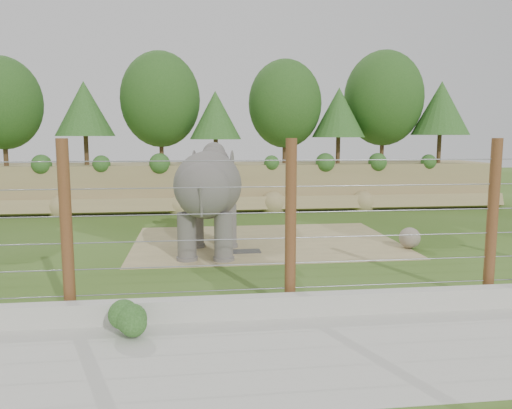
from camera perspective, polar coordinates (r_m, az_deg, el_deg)
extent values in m
plane|color=#385A17|center=(16.34, 0.87, -6.52)|extent=(90.00, 90.00, 0.00)
cube|color=#998757|center=(28.90, -2.69, 2.25)|extent=(30.00, 4.00, 2.50)
cube|color=#998757|center=(26.72, -2.30, -0.14)|extent=(30.00, 1.37, 1.07)
cylinder|color=#3F2B19|center=(29.37, -26.72, 5.67)|extent=(0.24, 0.24, 1.75)
sphere|color=#1A4416|center=(29.41, -27.01, 10.30)|extent=(4.00, 4.00, 4.00)
cylinder|color=#3F2B19|center=(28.78, -18.82, 5.89)|extent=(0.24, 0.24, 1.58)
sphere|color=#1A4416|center=(28.80, -19.01, 10.14)|extent=(3.60, 3.60, 3.60)
cylinder|color=#3F2B19|center=(28.74, -10.75, 6.51)|extent=(0.24, 0.24, 1.92)
sphere|color=#1A4416|center=(28.81, -10.89, 11.71)|extent=(4.40, 4.40, 4.40)
cylinder|color=#3F2B19|center=(27.52, -4.61, 6.02)|extent=(0.24, 0.24, 1.40)
sphere|color=#1A4416|center=(27.52, -4.66, 9.98)|extent=(3.20, 3.20, 3.20)
cylinder|color=#3F2B19|center=(28.95, 3.28, 6.54)|extent=(0.24, 0.24, 1.82)
sphere|color=#1A4416|center=(29.01, 3.32, 11.42)|extent=(4.16, 4.16, 4.16)
cylinder|color=#3F2B19|center=(29.07, 9.35, 6.14)|extent=(0.24, 0.24, 1.50)
sphere|color=#1A4416|center=(29.08, 9.44, 10.17)|extent=(3.44, 3.44, 3.44)
cylinder|color=#3F2B19|center=(30.98, 14.20, 6.59)|extent=(0.24, 0.24, 2.03)
sphere|color=#1A4416|center=(31.05, 14.37, 11.68)|extent=(4.64, 4.64, 4.64)
cylinder|color=#3F2B19|center=(31.11, 20.18, 6.00)|extent=(0.24, 0.24, 1.64)
sphere|color=#1A4416|center=(31.14, 20.38, 10.11)|extent=(3.76, 3.76, 3.76)
cube|color=#9E8E5E|center=(19.30, 1.11, -4.26)|extent=(10.00, 7.00, 0.02)
cube|color=#262628|center=(17.59, -1.12, -5.36)|extent=(1.00, 0.60, 0.03)
sphere|color=gray|center=(18.89, 17.16, -3.67)|extent=(0.76, 0.76, 0.76)
cube|color=beige|center=(11.54, 4.38, -11.39)|extent=(26.00, 0.35, 0.50)
cube|color=beige|center=(9.82, 6.78, -16.52)|extent=(26.00, 4.00, 0.01)
cylinder|color=brown|center=(11.70, -20.85, -2.76)|extent=(0.26, 0.26, 4.00)
cylinder|color=brown|center=(11.57, 3.98, -2.37)|extent=(0.26, 0.26, 4.00)
cylinder|color=brown|center=(13.45, 25.39, -1.68)|extent=(0.26, 0.26, 4.00)
cylinder|color=gray|center=(11.93, 3.91, -9.48)|extent=(20.00, 0.02, 0.02)
cylinder|color=gray|center=(11.76, 3.94, -6.69)|extent=(20.00, 0.02, 0.02)
cylinder|color=gray|center=(11.63, 3.96, -3.83)|extent=(20.00, 0.02, 0.02)
cylinder|color=gray|center=(11.52, 3.99, -0.90)|extent=(20.00, 0.02, 0.02)
cylinder|color=gray|center=(11.45, 4.02, 2.07)|extent=(20.00, 0.02, 0.02)
cylinder|color=gray|center=(11.40, 4.05, 5.07)|extent=(20.00, 0.02, 0.02)
sphere|color=#285319|center=(10.63, -14.66, -12.65)|extent=(0.72, 0.72, 0.72)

